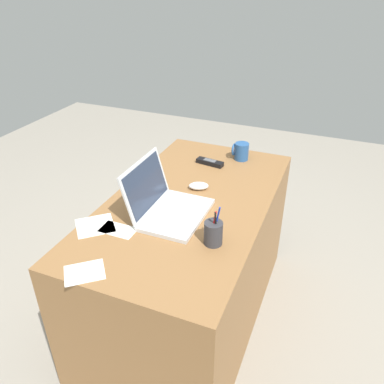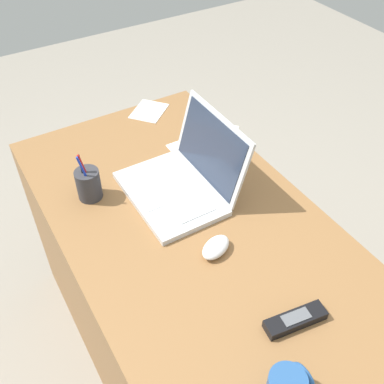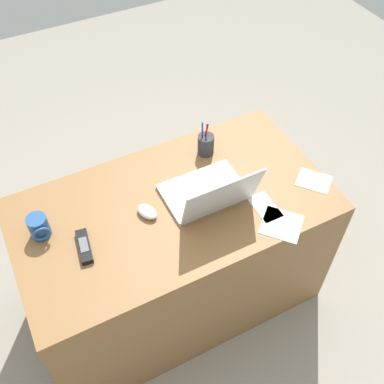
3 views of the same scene
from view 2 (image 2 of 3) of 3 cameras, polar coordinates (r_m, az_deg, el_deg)
name	(u,v)px [view 2 (image 2 of 3)]	position (r m, az deg, el deg)	size (l,w,h in m)	color
ground_plane	(193,352)	(1.93, 0.16, -19.38)	(6.00, 6.00, 0.00)	gray
desk	(193,299)	(1.61, 0.19, -13.19)	(1.32, 0.72, 0.74)	olive
laptop	(183,179)	(1.39, -1.12, 1.67)	(0.34, 0.30, 0.23)	silver
computer_mouse	(215,248)	(1.24, 2.84, -6.97)	(0.06, 0.10, 0.03)	white
cordless_phone	(295,320)	(1.14, 12.76, -15.27)	(0.07, 0.16, 0.03)	black
pen_holder	(89,184)	(1.41, -12.78, 0.98)	(0.07, 0.07, 0.17)	#333338
paper_note_near_laptop	(149,111)	(1.79, -5.39, 10.02)	(0.11, 0.14, 0.00)	white
paper_note_left	(214,135)	(1.66, 2.80, 7.16)	(0.15, 0.15, 0.00)	white
paper_note_right	(190,145)	(1.60, -0.19, 5.86)	(0.09, 0.15, 0.00)	white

